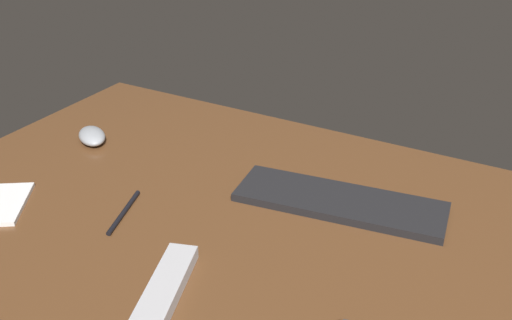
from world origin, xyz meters
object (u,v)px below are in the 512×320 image
Objects in this scene: computer_mouse at (92,136)px; pen at (124,212)px; notepad at (1,204)px; tv_remote at (166,288)px; keyboard at (340,202)px.

pen is at bearing -1.49° from computer_mouse.
notepad and pen have the same top height.
tv_remote is 1.35× the size of pen.
tv_remote reaches higher than keyboard.
keyboard is at bearing 141.01° from tv_remote.
pen is at bearing -143.08° from tv_remote.
tv_remote is at bearing -118.29° from keyboard.
computer_mouse reaches higher than keyboard.
keyboard is at bearing 29.44° from notepad.
computer_mouse is 58.11cm from tv_remote.
keyboard is 2.77× the size of pen.
keyboard is 4.03× the size of computer_mouse.
notepad is at bearing -46.46° from computer_mouse.
notepad is at bearing -114.69° from tv_remote.
computer_mouse is 0.69× the size of notepad.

